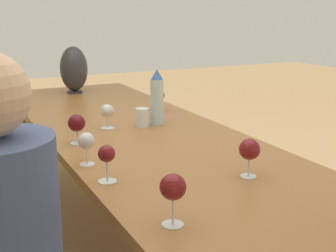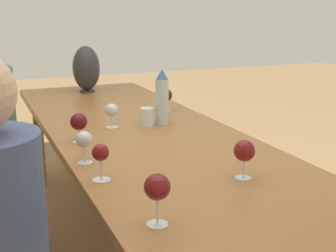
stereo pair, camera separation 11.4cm
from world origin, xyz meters
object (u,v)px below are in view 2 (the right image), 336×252
(water_bottle, at_px, (162,98))
(wine_glass_6, at_px, (157,188))
(wine_glass_0, at_px, (101,154))
(wine_glass_1, at_px, (79,122))
(vase, at_px, (86,68))
(wine_glass_7, at_px, (244,151))
(water_tumbler, at_px, (147,117))
(wine_glass_4, at_px, (112,111))
(wine_glass_2, at_px, (84,140))
(wine_glass_5, at_px, (166,96))

(water_bottle, relative_size, wine_glass_6, 1.89)
(wine_glass_0, xyz_separation_m, wine_glass_6, (-0.40, -0.05, 0.01))
(water_bottle, height_order, wine_glass_1, water_bottle)
(vase, bearing_deg, wine_glass_7, -176.80)
(water_tumbler, relative_size, wine_glass_4, 0.77)
(water_bottle, height_order, wine_glass_0, water_bottle)
(wine_glass_1, bearing_deg, wine_glass_6, -178.69)
(water_bottle, bearing_deg, wine_glass_4, 82.34)
(water_bottle, bearing_deg, wine_glass_2, 131.89)
(vase, bearing_deg, wine_glass_6, 171.82)
(wine_glass_2, height_order, wine_glass_6, wine_glass_6)
(wine_glass_1, relative_size, wine_glass_4, 1.08)
(water_bottle, relative_size, wine_glass_2, 2.23)
(water_tumbler, height_order, wine_glass_5, wine_glass_5)
(wine_glass_1, xyz_separation_m, wine_glass_2, (-0.29, 0.04, 0.00))
(wine_glass_0, height_order, wine_glass_2, wine_glass_0)
(wine_glass_6, distance_m, wine_glass_7, 0.47)
(water_bottle, bearing_deg, wine_glass_5, -25.88)
(wine_glass_4, xyz_separation_m, wine_glass_5, (0.24, -0.39, 0.01))
(water_tumbler, bearing_deg, wine_glass_0, 147.79)
(wine_glass_1, distance_m, wine_glass_4, 0.29)
(water_bottle, bearing_deg, wine_glass_1, 109.23)
(wine_glass_0, distance_m, wine_glass_4, 0.74)
(water_bottle, bearing_deg, vase, 7.31)
(wine_glass_1, bearing_deg, water_tumbler, -67.86)
(wine_glass_6, bearing_deg, wine_glass_2, 6.12)
(wine_glass_1, height_order, wine_glass_2, wine_glass_1)
(water_bottle, height_order, wine_glass_4, water_bottle)
(wine_glass_2, distance_m, wine_glass_4, 0.55)
(wine_glass_1, xyz_separation_m, wine_glass_6, (-0.90, -0.02, 0.02))
(water_bottle, relative_size, vase, 0.88)
(water_bottle, distance_m, water_tumbler, 0.13)
(water_bottle, xyz_separation_m, wine_glass_4, (0.03, 0.26, -0.05))
(wine_glass_4, height_order, wine_glass_6, wine_glass_6)
(water_bottle, relative_size, water_tumbler, 3.01)
(water_bottle, distance_m, wine_glass_4, 0.26)
(water_bottle, relative_size, wine_glass_5, 2.15)
(wine_glass_2, bearing_deg, wine_glass_1, -8.52)
(water_tumbler, relative_size, wine_glass_2, 0.74)
(wine_glass_6, relative_size, wine_glass_7, 1.07)
(water_bottle, xyz_separation_m, wine_glass_5, (0.28, -0.13, -0.05))
(wine_glass_0, bearing_deg, wine_glass_5, -33.97)
(water_bottle, height_order, wine_glass_7, water_bottle)
(wine_glass_2, relative_size, wine_glass_5, 0.97)
(wine_glass_1, relative_size, wine_glass_5, 1.00)
(wine_glass_6, height_order, wine_glass_7, wine_glass_6)
(wine_glass_7, bearing_deg, water_bottle, -2.10)
(vase, bearing_deg, wine_glass_4, 173.45)
(water_bottle, distance_m, wine_glass_2, 0.69)
(wine_glass_0, bearing_deg, wine_glass_1, -3.83)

